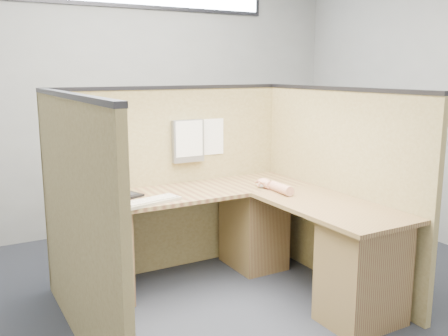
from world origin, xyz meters
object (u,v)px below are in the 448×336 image
keyboard (151,201)px  mouse (264,185)px  l_desk (235,243)px  laptop (115,189)px

keyboard → mouse: mouse is taller
l_desk → keyboard: keyboard is taller
laptop → keyboard: bearing=-83.2°
laptop → keyboard: laptop is taller
l_desk → keyboard: (-0.58, 0.19, 0.35)m
keyboard → mouse: (0.96, 0.00, 0.01)m
l_desk → mouse: mouse is taller
l_desk → mouse: size_ratio=17.38×
l_desk → laptop: 0.98m
laptop → keyboard: size_ratio=0.87×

